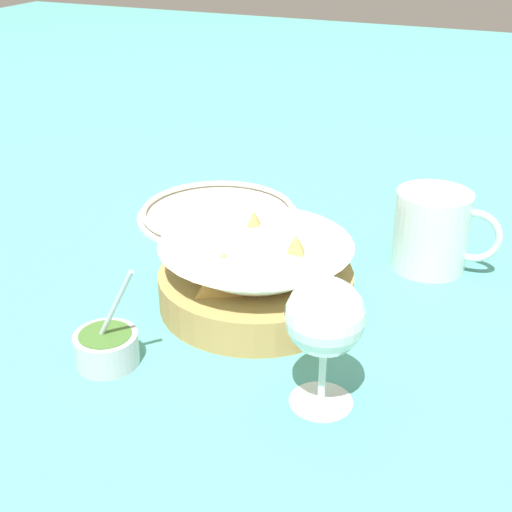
% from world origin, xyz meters
% --- Properties ---
extents(ground_plane, '(4.00, 4.00, 0.00)m').
position_xyz_m(ground_plane, '(0.00, 0.00, 0.00)').
color(ground_plane, teal).
extents(food_basket, '(0.22, 0.22, 0.10)m').
position_xyz_m(food_basket, '(-0.03, -0.03, 0.04)').
color(food_basket, '#B2894C').
rests_on(food_basket, ground_plane).
extents(sauce_cup, '(0.07, 0.07, 0.11)m').
position_xyz_m(sauce_cup, '(-0.12, -0.20, 0.02)').
color(sauce_cup, '#B7B7BC').
rests_on(sauce_cup, ground_plane).
extents(wine_glass, '(0.07, 0.07, 0.13)m').
position_xyz_m(wine_glass, '(0.10, -0.17, 0.09)').
color(wine_glass, silver).
rests_on(wine_glass, ground_plane).
extents(beer_mug, '(0.13, 0.09, 0.10)m').
position_xyz_m(beer_mug, '(0.13, 0.14, 0.05)').
color(beer_mug, silver).
rests_on(beer_mug, ground_plane).
extents(side_plate, '(0.24, 0.24, 0.01)m').
position_xyz_m(side_plate, '(-0.18, 0.18, 0.01)').
color(side_plate, silver).
rests_on(side_plate, ground_plane).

